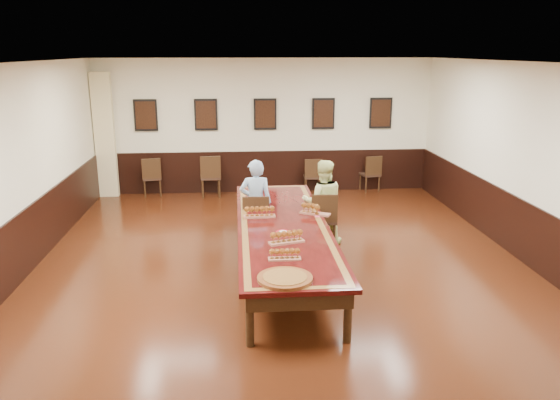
{
  "coord_description": "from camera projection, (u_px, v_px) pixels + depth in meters",
  "views": [
    {
      "loc": [
        -0.69,
        -8.09,
        3.38
      ],
      "look_at": [
        0.0,
        0.5,
        1.0
      ],
      "focal_mm": 35.0,
      "sensor_mm": 36.0,
      "label": 1
    }
  ],
  "objects": [
    {
      "name": "chair_man",
      "position": [
        256.0,
        220.0,
        9.57
      ],
      "size": [
        0.47,
        0.51,
        0.97
      ],
      "primitive_type": null,
      "rotation": [
        0.0,
        0.0,
        3.11
      ],
      "color": "#2F1E15",
      "rests_on": "floor"
    },
    {
      "name": "flight_a",
      "position": [
        259.0,
        212.0,
        8.82
      ],
      "size": [
        0.52,
        0.17,
        0.19
      ],
      "color": "#94543E",
      "rests_on": "conference_table"
    },
    {
      "name": "spare_chair_d",
      "position": [
        370.0,
        173.0,
        13.41
      ],
      "size": [
        0.5,
        0.53,
        0.9
      ],
      "primitive_type": null,
      "rotation": [
        0.0,
        0.0,
        3.34
      ],
      "color": "#2F1E15",
      "rests_on": "floor"
    },
    {
      "name": "spare_chair_a",
      "position": [
        152.0,
        176.0,
        12.99
      ],
      "size": [
        0.52,
        0.55,
        0.93
      ],
      "primitive_type": null,
      "rotation": [
        0.0,
        0.0,
        3.33
      ],
      "color": "#2F1E15",
      "rests_on": "floor"
    },
    {
      "name": "conference_table",
      "position": [
        283.0,
        232.0,
        8.56
      ],
      "size": [
        1.4,
        5.0,
        0.76
      ],
      "color": "black",
      "rests_on": "floor"
    },
    {
      "name": "wall_back",
      "position": [
        265.0,
        126.0,
        13.11
      ],
      "size": [
        8.0,
        0.02,
        3.2
      ],
      "primitive_type": "cube",
      "color": "#EDEAC6",
      "rests_on": "floor"
    },
    {
      "name": "spare_chair_c",
      "position": [
        312.0,
        175.0,
        13.23
      ],
      "size": [
        0.42,
        0.46,
        0.87
      ],
      "primitive_type": null,
      "rotation": [
        0.0,
        0.0,
        3.1
      ],
      "color": "#2F1E15",
      "rests_on": "floor"
    },
    {
      "name": "flight_d",
      "position": [
        285.0,
        255.0,
        7.04
      ],
      "size": [
        0.42,
        0.13,
        0.16
      ],
      "color": "#94543E",
      "rests_on": "conference_table"
    },
    {
      "name": "floor",
      "position": [
        282.0,
        269.0,
        8.72
      ],
      "size": [
        8.0,
        10.0,
        0.02
      ],
      "primitive_type": "cube",
      "color": "black",
      "rests_on": "ground"
    },
    {
      "name": "carved_platter",
      "position": [
        285.0,
        278.0,
        6.43
      ],
      "size": [
        0.82,
        0.82,
        0.05
      ],
      "color": "#572911",
      "rests_on": "conference_table"
    },
    {
      "name": "red_plate_grp",
      "position": [
        283.0,
        232.0,
        8.09
      ],
      "size": [
        0.21,
        0.21,
        0.03
      ],
      "color": "red",
      "rests_on": "conference_table"
    },
    {
      "name": "person_man",
      "position": [
        256.0,
        203.0,
        9.59
      ],
      "size": [
        0.58,
        0.39,
        1.55
      ],
      "primitive_type": "imported",
      "rotation": [
        0.0,
        0.0,
        3.11
      ],
      "color": "#4B88BC",
      "rests_on": "floor"
    },
    {
      "name": "wainscoting",
      "position": [
        283.0,
        239.0,
        8.59
      ],
      "size": [
        8.0,
        10.0,
        1.0
      ],
      "color": "black",
      "rests_on": "floor"
    },
    {
      "name": "pink_phone",
      "position": [
        317.0,
        216.0,
        8.92
      ],
      "size": [
        0.09,
        0.16,
        0.01
      ],
      "primitive_type": "cube",
      "rotation": [
        0.0,
        0.0,
        -0.08
      ],
      "color": "#FA5377",
      "rests_on": "conference_table"
    },
    {
      "name": "posters",
      "position": [
        265.0,
        114.0,
        12.96
      ],
      "size": [
        6.14,
        0.04,
        0.74
      ],
      "color": "black",
      "rests_on": "wall_back"
    },
    {
      "name": "wall_front",
      "position": [
        349.0,
        338.0,
        3.48
      ],
      "size": [
        8.0,
        0.02,
        3.2
      ],
      "primitive_type": "cube",
      "color": "#EDEAC6",
      "rests_on": "floor"
    },
    {
      "name": "flight_b",
      "position": [
        313.0,
        210.0,
        8.98
      ],
      "size": [
        0.52,
        0.37,
        0.19
      ],
      "color": "#94543E",
      "rests_on": "conference_table"
    },
    {
      "name": "spare_chair_b",
      "position": [
        210.0,
        176.0,
        12.92
      ],
      "size": [
        0.52,
        0.55,
        1.0
      ],
      "primitive_type": null,
      "rotation": [
        0.0,
        0.0,
        3.23
      ],
      "color": "#2F1E15",
      "rests_on": "floor"
    },
    {
      "name": "chair_woman",
      "position": [
        323.0,
        218.0,
        9.7
      ],
      "size": [
        0.48,
        0.52,
        0.97
      ],
      "primitive_type": null,
      "rotation": [
        0.0,
        0.0,
        3.1
      ],
      "color": "#2F1E15",
      "rests_on": "floor"
    },
    {
      "name": "curtain",
      "position": [
        105.0,
        136.0,
        12.68
      ],
      "size": [
        0.45,
        0.18,
        2.9
      ],
      "primitive_type": "cube",
      "color": "beige",
      "rests_on": "floor"
    },
    {
      "name": "flight_c",
      "position": [
        287.0,
        237.0,
        7.64
      ],
      "size": [
        0.53,
        0.28,
        0.19
      ],
      "color": "#94543E",
      "rests_on": "conference_table"
    },
    {
      "name": "wall_right",
      "position": [
        535.0,
        166.0,
        8.6
      ],
      "size": [
        0.02,
        10.0,
        3.2
      ],
      "primitive_type": "cube",
      "color": "#EDEAC6",
      "rests_on": "floor"
    },
    {
      "name": "wall_left",
      "position": [
        10.0,
        175.0,
        7.99
      ],
      "size": [
        0.02,
        10.0,
        3.2
      ],
      "primitive_type": "cube",
      "color": "#EDEAC6",
      "rests_on": "floor"
    },
    {
      "name": "person_woman",
      "position": [
        323.0,
        202.0,
        9.72
      ],
      "size": [
        0.78,
        0.62,
        1.52
      ],
      "primitive_type": "imported",
      "rotation": [
        0.0,
        0.0,
        3.1
      ],
      "color": "#EAF69A",
      "rests_on": "floor"
    },
    {
      "name": "ceiling",
      "position": [
        283.0,
        62.0,
        7.87
      ],
      "size": [
        8.0,
        10.0,
        0.02
      ],
      "primitive_type": "cube",
      "color": "white",
      "rests_on": "floor"
    }
  ]
}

